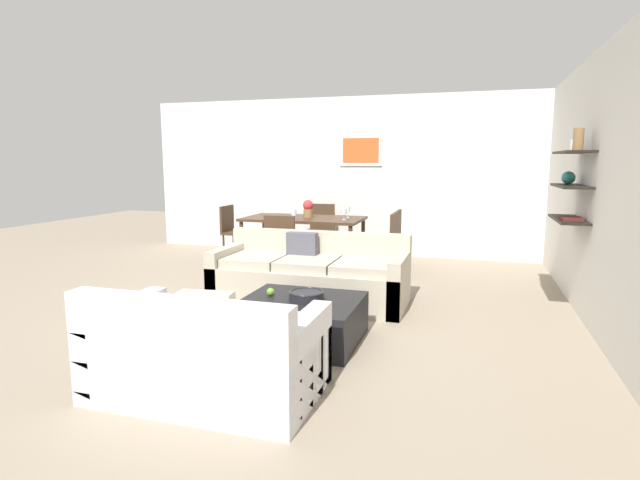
{
  "coord_description": "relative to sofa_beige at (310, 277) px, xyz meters",
  "views": [
    {
      "loc": [
        1.88,
        -4.99,
        1.6
      ],
      "look_at": [
        0.3,
        0.2,
        0.75
      ],
      "focal_mm": 28.05,
      "sensor_mm": 36.0,
      "label": 1
    }
  ],
  "objects": [
    {
      "name": "wine_glass_right_far",
      "position": [
        -0.07,
        2.06,
        0.58
      ],
      "size": [
        0.06,
        0.06,
        0.17
      ],
      "color": "silver",
      "rests_on": "dining_table"
    },
    {
      "name": "dining_chair_foot",
      "position": [
        -0.74,
        1.04,
        0.21
      ],
      "size": [
        0.44,
        0.44,
        0.88
      ],
      "color": "#422D1E",
      "rests_on": "ground"
    },
    {
      "name": "dining_chair_left_far",
      "position": [
        -2.06,
        2.16,
        0.21
      ],
      "size": [
        0.44,
        0.44,
        0.88
      ],
      "color": "#422D1E",
      "rests_on": "ground"
    },
    {
      "name": "decorative_bowl",
      "position": [
        0.36,
        -1.22,
        0.13
      ],
      "size": [
        0.32,
        0.32,
        0.08
      ],
      "color": "black",
      "rests_on": "coffee_table"
    },
    {
      "name": "wine_glass_right_near",
      "position": [
        -0.07,
        1.82,
        0.58
      ],
      "size": [
        0.08,
        0.08,
        0.16
      ],
      "color": "silver",
      "rests_on": "dining_table"
    },
    {
      "name": "dining_chair_right_near",
      "position": [
        0.57,
        1.72,
        0.21
      ],
      "size": [
        0.44,
        0.44,
        0.88
      ],
      "color": "#422D1E",
      "rests_on": "ground"
    },
    {
      "name": "wine_glass_foot",
      "position": [
        -0.74,
        1.51,
        0.58
      ],
      "size": [
        0.08,
        0.08,
        0.17
      ],
      "color": "silver",
      "rests_on": "dining_table"
    },
    {
      "name": "sofa_beige",
      "position": [
        0.0,
        0.0,
        0.0
      ],
      "size": [
        2.19,
        0.9,
        0.78
      ],
      "color": "#B2A893",
      "rests_on": "ground"
    },
    {
      "name": "ground_plane",
      "position": [
        -0.14,
        -0.34,
        -0.29
      ],
      "size": [
        18.0,
        18.0,
        0.0
      ],
      "primitive_type": "plane",
      "color": "gray"
    },
    {
      "name": "dining_chair_right_far",
      "position": [
        0.57,
        2.16,
        0.21
      ],
      "size": [
        0.44,
        0.44,
        0.88
      ],
      "color": "#422D1E",
      "rests_on": "ground"
    },
    {
      "name": "loveseat_white",
      "position": [
        0.04,
        -2.43,
        0.0
      ],
      "size": [
        1.53,
        0.9,
        0.78
      ],
      "color": "white",
      "rests_on": "ground"
    },
    {
      "name": "back_wall_unit",
      "position": [
        0.16,
        3.19,
        1.06
      ],
      "size": [
        8.4,
        0.09,
        2.7
      ],
      "color": "silver",
      "rests_on": "ground"
    },
    {
      "name": "centerpiece_vase",
      "position": [
        -0.68,
        1.98,
        0.6
      ],
      "size": [
        0.16,
        0.16,
        0.27
      ],
      "color": "olive",
      "rests_on": "dining_table"
    },
    {
      "name": "dining_chair_head",
      "position": [
        -0.74,
        2.84,
        0.21
      ],
      "size": [
        0.44,
        0.44,
        0.88
      ],
      "color": "#422D1E",
      "rests_on": "ground"
    },
    {
      "name": "right_wall_shelf_unit",
      "position": [
        2.89,
        0.27,
        1.06
      ],
      "size": [
        0.34,
        8.2,
        2.7
      ],
      "color": "silver",
      "rests_on": "ground"
    },
    {
      "name": "coffee_table",
      "position": [
        0.31,
        -1.23,
        -0.1
      ],
      "size": [
        1.05,
        0.94,
        0.38
      ],
      "color": "black",
      "rests_on": "ground"
    },
    {
      "name": "apple_on_coffee_table",
      "position": [
        0.0,
        -1.19,
        0.13
      ],
      "size": [
        0.07,
        0.07,
        0.07
      ],
      "primitive_type": "sphere",
      "color": "#669E2D",
      "rests_on": "coffee_table"
    },
    {
      "name": "dining_table",
      "position": [
        -0.74,
        1.94,
        0.39
      ],
      "size": [
        1.82,
        0.98,
        0.75
      ],
      "color": "#422D1E",
      "rests_on": "ground"
    }
  ]
}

